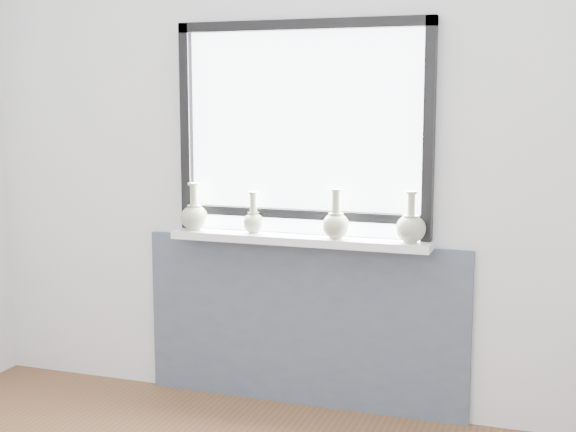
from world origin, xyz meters
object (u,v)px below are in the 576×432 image
(vase_d, at_px, (411,227))
(vase_c, at_px, (336,223))
(windowsill, at_px, (299,239))
(vase_a, at_px, (194,215))
(vase_b, at_px, (253,220))

(vase_d, bearing_deg, vase_c, -178.06)
(windowsill, distance_m, vase_a, 0.57)
(vase_b, bearing_deg, vase_c, -3.50)
(vase_a, bearing_deg, vase_c, -0.89)
(windowsill, height_order, vase_a, vase_a)
(vase_b, xyz_separation_m, vase_d, (0.80, -0.01, 0.01))
(vase_a, bearing_deg, windowsill, 1.58)
(vase_a, distance_m, vase_d, 1.12)
(windowsill, height_order, vase_d, vase_d)
(vase_a, xyz_separation_m, vase_c, (0.76, -0.01, -0.00))
(vase_a, distance_m, vase_c, 0.76)
(vase_a, height_order, vase_d, same)
(windowsill, distance_m, vase_c, 0.22)
(vase_b, relative_size, vase_c, 0.86)
(windowsill, height_order, vase_c, vase_c)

